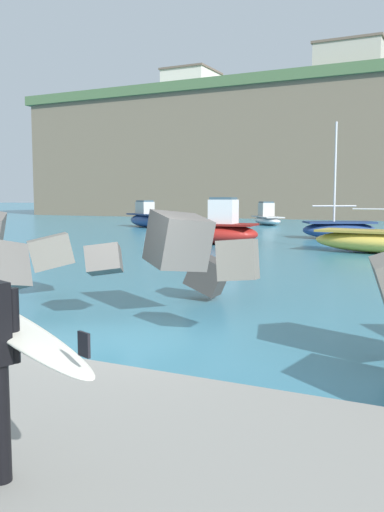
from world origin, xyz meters
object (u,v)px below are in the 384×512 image
Objects in this scene: boat_far_left at (339,229)px; boat_near_left at (218,229)px; boat_mid_left at (383,241)px; station_building_east at (350,64)px; station_building_west at (339,80)px; station_building_central at (191,91)px; boat_near_right at (147,218)px; boat_near_centre at (267,218)px.

boat_near_left is at bearing -124.82° from boat_far_left.
boat_mid_left is 0.74× the size of station_building_east.
station_building_west is at bearing 104.25° from boat_mid_left.
boat_mid_left reaches higher than boat_near_left.
station_building_central reaches higher than station_building_east.
boat_far_left reaches higher than boat_mid_left.
station_building_east is at bearing 74.68° from boat_near_right.
boat_near_right is (-11.71, 12.31, -0.04)m from boat_near_left.
boat_mid_left is (12.58, -21.61, -0.08)m from boat_near_centre.
boat_far_left is 1.01× the size of station_building_west.
boat_near_left is 0.66× the size of boat_far_left.
boat_near_left is 63.85m from station_building_central.
station_building_central is at bearing 125.15° from boat_far_left.
station_building_west is 23.37m from station_building_central.
boat_mid_left is 0.77× the size of station_building_central.
boat_mid_left is 8.56m from boat_far_left.
boat_far_left is 43.32m from station_building_east.
station_building_west reaches higher than boat_near_left.
boat_mid_left is 51.06m from station_building_east.
station_building_east reaches higher than boat_mid_left.
station_building_central is at bearing 125.84° from boat_near_centre.
boat_near_left is 0.72× the size of boat_mid_left.
boat_near_left is 0.83× the size of boat_near_right.
boat_near_centre is at bearing 102.25° from boat_near_left.
boat_near_left is 16.99m from boat_near_right.
boat_far_left is (-3.48, 7.82, 0.03)m from boat_mid_left.
boat_far_left reaches higher than boat_near_right.
boat_near_left is 0.67× the size of station_building_west.
boat_near_right is 0.87× the size of boat_mid_left.
station_building_east is (26.04, -8.62, -0.51)m from station_building_central.
boat_near_left is 0.88× the size of boat_near_centre.
station_building_central is at bearing 123.72° from boat_mid_left.
boat_near_centre is 0.82× the size of boat_mid_left.
boat_near_right is at bearing 161.01° from boat_far_left.
station_building_east reaches higher than boat_near_right.
boat_mid_left is (8.13, -1.14, -0.22)m from boat_near_left.
boat_near_left is at bearing -77.75° from boat_near_centre.
boat_far_left is 0.80× the size of station_building_east.
station_building_west is 0.79× the size of station_building_east.
station_building_west reaches higher than boat_near_centre.
boat_far_left is (9.09, -13.79, -0.06)m from boat_near_centre.
boat_near_centre is 10.93m from boat_near_right.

